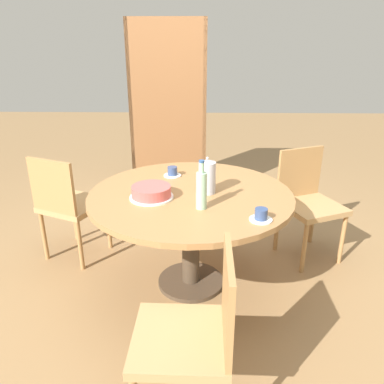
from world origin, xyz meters
The scene contains 11 objects.
ground_plane centered at (0.00, 0.00, 0.00)m, with size 14.00×14.00×0.00m, color #937047.
dining_table centered at (0.00, 0.00, 0.60)m, with size 1.35×1.35×0.71m.
chair_a centered at (0.92, 0.45, 0.47)m, with size 0.55×0.55×0.87m.
chair_b centered at (-0.96, 0.34, 0.47)m, with size 0.55×0.55×0.87m.
chair_c centered at (0.04, -1.02, 0.47)m, with size 0.43×0.43×0.87m.
bookshelf centered at (-0.27, 1.71, 0.91)m, with size 0.80×0.28×1.86m.
coffee_pot centered at (0.11, 0.01, 0.83)m, with size 0.11×0.11×0.25m.
water_bottle centered at (0.07, -0.24, 0.84)m, with size 0.06×0.06×0.30m.
cake_main centered at (-0.25, -0.09, 0.75)m, with size 0.28×0.28×0.08m.
cup_a centered at (0.40, -0.40, 0.74)m, with size 0.13×0.13×0.07m.
cup_b centered at (-0.14, 0.33, 0.74)m, with size 0.13×0.13×0.07m.
Camera 1 is at (0.07, -2.29, 1.65)m, focal length 35.00 mm.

